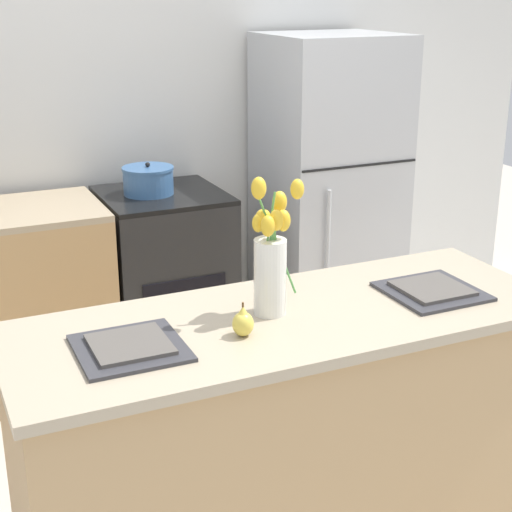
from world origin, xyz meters
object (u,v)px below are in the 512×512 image
Objects in this scene: plate_setting_left at (130,347)px; plate_setting_right at (432,290)px; cooking_pot at (148,180)px; refrigerator at (328,189)px; stove_range at (166,278)px; flower_vase at (271,257)px; pear_figurine at (243,323)px.

plate_setting_left and plate_setting_right have the same top height.
plate_setting_left is 1.74m from cooking_pot.
cooking_pot is at bearing 179.50° from refrigerator.
refrigerator is (0.95, 0.00, 0.37)m from stove_range.
refrigerator reaches higher than plate_setting_right.
cooking_pot reaches higher than plate_setting_right.
cooking_pot reaches higher than stove_range.
plate_setting_right is at bearing -73.27° from cooking_pot.
plate_setting_right is (1.06, 0.00, 0.00)m from plate_setting_left.
stove_range is 1.75m from plate_setting_right.
pear_figurine is (-0.15, -0.12, -0.15)m from flower_vase.
pear_figurine is 0.35× the size of plate_setting_left.
pear_figurine is at bearing -126.50° from refrigerator.
cooking_pot is at bearing 87.07° from flower_vase.
cooking_pot reaches higher than pear_figurine.
pear_figurine reaches higher than plate_setting_left.
flower_vase reaches higher than stove_range.
refrigerator reaches higher than stove_range.
stove_range is at bearing 104.72° from plate_setting_right.
refrigerator is 1.03m from cooking_pot.
stove_range is 3.58× the size of cooking_pot.
refrigerator is at bearing 72.35° from plate_setting_right.
flower_vase is 1.57m from cooking_pot.
flower_vase is at bearing 8.87° from plate_setting_left.
flower_vase is 0.24m from pear_figurine.
flower_vase is 1.48× the size of plate_setting_left.
plate_setting_left is 1.00× the size of plate_setting_right.
plate_setting_left is at bearing 172.37° from pear_figurine.
pear_figurine is (-0.29, -1.68, 0.49)m from stove_range.
stove_range is at bearing -179.96° from refrigerator.
cooking_pot is (-1.01, 0.01, 0.15)m from refrigerator.
stove_range is 2.96× the size of plate_setting_left.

